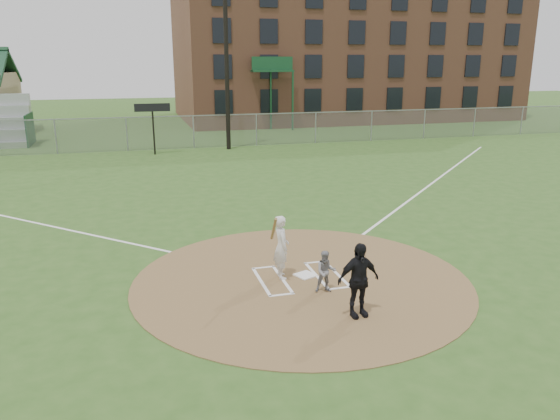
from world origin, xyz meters
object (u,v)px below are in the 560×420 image
object	(u,v)px
catcher	(326,272)
umpire	(358,280)
home_plate	(305,275)
batter_at_plate	(281,247)

from	to	relation	value
catcher	umpire	bearing A→B (deg)	-70.50
catcher	home_plate	bearing A→B (deg)	107.92
home_plate	umpire	xyz separation A→B (m)	(0.37, -2.43, 0.80)
catcher	batter_at_plate	size ratio (longest dim) A/B	0.57
home_plate	umpire	world-z (taller)	umpire
umpire	catcher	bearing A→B (deg)	93.47
home_plate	catcher	distance (m)	1.18
home_plate	umpire	size ratio (longest dim) A/B	0.28
home_plate	batter_at_plate	world-z (taller)	batter_at_plate
catcher	batter_at_plate	xyz separation A→B (m)	(-0.77, 1.14, 0.31)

